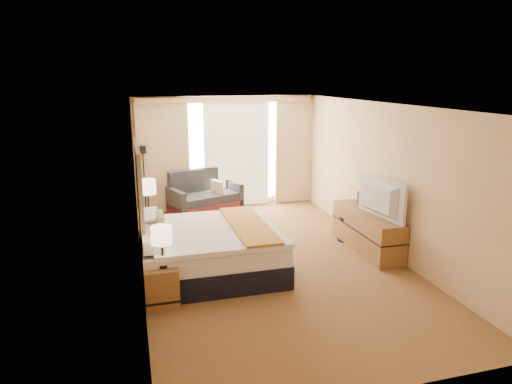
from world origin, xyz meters
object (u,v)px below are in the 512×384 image
object	(u,v)px
desk_chair	(352,220)
television	(376,198)
nightstand_left	(161,284)
nightstand_right	(152,228)
media_dresser	(367,231)
lamp_right	(147,187)
lamp_left	(161,236)
loveseat	(204,199)
bed	(209,250)
floor_lamp	(144,166)

from	to	relation	value
desk_chair	television	bearing A→B (deg)	-72.31
nightstand_left	nightstand_right	xyz separation A→B (m)	(0.00, 2.50, 0.00)
nightstand_left	media_dresser	world-z (taller)	media_dresser
desk_chair	television	size ratio (longest dim) A/B	0.78
nightstand_left	television	bearing A→B (deg)	11.43
nightstand_left	lamp_right	xyz separation A→B (m)	(-0.03, 2.48, 0.78)
nightstand_left	lamp_left	xyz separation A→B (m)	(0.03, -0.07, 0.72)
loveseat	lamp_right	world-z (taller)	lamp_right
bed	television	size ratio (longest dim) A/B	1.81
bed	loveseat	xyz separation A→B (m)	(0.46, 3.26, -0.06)
lamp_right	floor_lamp	bearing A→B (deg)	89.94
lamp_left	bed	bearing A→B (deg)	49.43
lamp_left	lamp_right	distance (m)	2.55
floor_lamp	lamp_right	size ratio (longest dim) A/B	2.37
floor_lamp	television	bearing A→B (deg)	-44.47
media_dresser	television	bearing A→B (deg)	-99.11
bed	lamp_left	world-z (taller)	lamp_left
floor_lamp	nightstand_right	bearing A→B (deg)	-89.07
lamp_left	floor_lamp	bearing A→B (deg)	90.83
bed	loveseat	bearing A→B (deg)	82.03
media_dresser	loveseat	distance (m)	3.90
nightstand_right	media_dresser	bearing A→B (deg)	-21.40
bed	desk_chair	world-z (taller)	bed
nightstand_left	nightstand_right	distance (m)	2.50
nightstand_left	floor_lamp	size ratio (longest dim) A/B	0.35
nightstand_left	media_dresser	distance (m)	3.85
media_dresser	lamp_right	bearing A→B (deg)	159.03
media_dresser	television	xyz separation A→B (m)	(-0.05, -0.31, 0.69)
television	lamp_right	bearing A→B (deg)	57.23
nightstand_right	lamp_left	bearing A→B (deg)	-89.24
loveseat	nightstand_left	bearing A→B (deg)	-126.67
floor_lamp	desk_chair	size ratio (longest dim) A/B	1.70
nightstand_left	floor_lamp	distance (m)	4.43
lamp_right	bed	bearing A→B (deg)	-62.97
television	media_dresser	bearing A→B (deg)	-16.56
loveseat	desk_chair	distance (m)	3.50
nightstand_left	bed	world-z (taller)	bed
lamp_right	television	xyz separation A→B (m)	(3.68, -1.74, -0.02)
lamp_right	television	bearing A→B (deg)	-25.32
loveseat	desk_chair	size ratio (longest dim) A/B	1.91
nightstand_right	lamp_right	xyz separation A→B (m)	(-0.03, -0.02, 0.78)
loveseat	desk_chair	xyz separation A→B (m)	(2.40, -2.54, 0.09)
loveseat	nightstand_right	bearing A→B (deg)	-147.93
bed	loveseat	world-z (taller)	bed
nightstand_right	bed	xyz separation A→B (m)	(0.81, -1.67, 0.11)
bed	nightstand_left	bearing A→B (deg)	-134.16
desk_chair	lamp_left	size ratio (longest dim) A/B	1.59
desk_chair	television	world-z (taller)	television
lamp_left	desk_chair	bearing A→B (deg)	24.12
nightstand_left	nightstand_right	world-z (taller)	same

